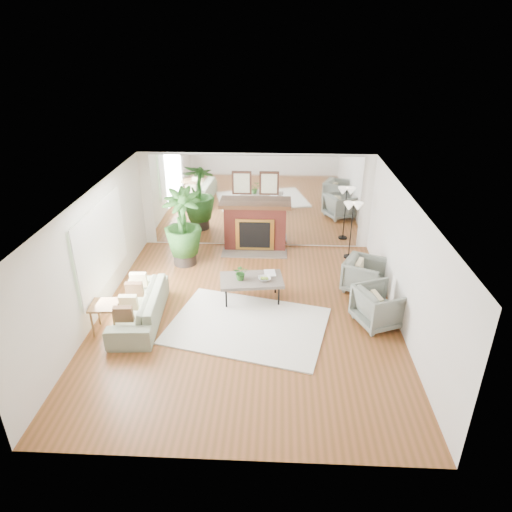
# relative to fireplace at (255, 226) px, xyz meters

# --- Properties ---
(ground) EXTENTS (7.00, 7.00, 0.00)m
(ground) POSITION_rel_fireplace_xyz_m (0.00, -3.26, -0.66)
(ground) COLOR brown
(ground) RESTS_ON ground
(wall_left) EXTENTS (0.02, 7.00, 2.50)m
(wall_left) POSITION_rel_fireplace_xyz_m (-2.99, -3.26, 0.59)
(wall_left) COLOR silver
(wall_left) RESTS_ON ground
(wall_right) EXTENTS (0.02, 7.00, 2.50)m
(wall_right) POSITION_rel_fireplace_xyz_m (2.99, -3.26, 0.59)
(wall_right) COLOR silver
(wall_right) RESTS_ON ground
(wall_back) EXTENTS (6.00, 0.02, 2.50)m
(wall_back) POSITION_rel_fireplace_xyz_m (0.00, 0.23, 0.59)
(wall_back) COLOR silver
(wall_back) RESTS_ON ground
(mirror_panel) EXTENTS (5.40, 0.04, 2.40)m
(mirror_panel) POSITION_rel_fireplace_xyz_m (0.00, 0.21, 0.59)
(mirror_panel) COLOR silver
(mirror_panel) RESTS_ON wall_back
(window_panel) EXTENTS (0.04, 2.40, 1.50)m
(window_panel) POSITION_rel_fireplace_xyz_m (-2.96, -2.86, 0.69)
(window_panel) COLOR #B2E09E
(window_panel) RESTS_ON wall_left
(fireplace) EXTENTS (1.85, 0.83, 2.05)m
(fireplace) POSITION_rel_fireplace_xyz_m (0.00, 0.00, 0.00)
(fireplace) COLOR maroon
(fireplace) RESTS_ON ground
(area_rug) EXTENTS (3.38, 2.76, 0.03)m
(area_rug) POSITION_rel_fireplace_xyz_m (0.03, -3.62, -0.64)
(area_rug) COLOR white
(area_rug) RESTS_ON ground
(coffee_table) EXTENTS (1.41, 0.94, 0.53)m
(coffee_table) POSITION_rel_fireplace_xyz_m (0.06, -2.65, -0.18)
(coffee_table) COLOR brown
(coffee_table) RESTS_ON ground
(sofa) EXTENTS (0.98, 2.19, 0.62)m
(sofa) POSITION_rel_fireplace_xyz_m (-2.12, -3.50, -0.35)
(sofa) COLOR gray
(sofa) RESTS_ON ground
(armchair_back) EXTENTS (1.09, 1.08, 0.75)m
(armchair_back) POSITION_rel_fireplace_xyz_m (2.51, -2.08, -0.29)
(armchair_back) COLOR slate
(armchair_back) RESTS_ON ground
(armchair_front) EXTENTS (1.13, 1.11, 0.79)m
(armchair_front) POSITION_rel_fireplace_xyz_m (2.60, -3.40, -0.26)
(armchair_front) COLOR slate
(armchair_front) RESTS_ON ground
(side_table) EXTENTS (0.55, 0.55, 0.59)m
(side_table) POSITION_rel_fireplace_xyz_m (-2.65, -3.89, -0.17)
(side_table) COLOR brown
(side_table) RESTS_ON ground
(potted_ficus) EXTENTS (0.99, 0.99, 1.92)m
(potted_ficus) POSITION_rel_fireplace_xyz_m (-1.70, -0.97, 0.37)
(potted_ficus) COLOR black
(potted_ficus) RESTS_ON ground
(floor_lamp) EXTENTS (0.48, 0.27, 1.48)m
(floor_lamp) POSITION_rel_fireplace_xyz_m (2.42, -0.42, 0.60)
(floor_lamp) COLOR black
(floor_lamp) RESTS_ON ground
(tabletop_plant) EXTENTS (0.30, 0.26, 0.33)m
(tabletop_plant) POSITION_rel_fireplace_xyz_m (-0.16, -2.69, 0.03)
(tabletop_plant) COLOR #2D6324
(tabletop_plant) RESTS_ON coffee_table
(fruit_bowl) EXTENTS (0.31, 0.31, 0.06)m
(fruit_bowl) POSITION_rel_fireplace_xyz_m (0.33, -2.69, -0.10)
(fruit_bowl) COLOR brown
(fruit_bowl) RESTS_ON coffee_table
(book) EXTENTS (0.27, 0.35, 0.02)m
(book) POSITION_rel_fireplace_xyz_m (0.32, -2.42, -0.12)
(book) COLOR brown
(book) RESTS_ON coffee_table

